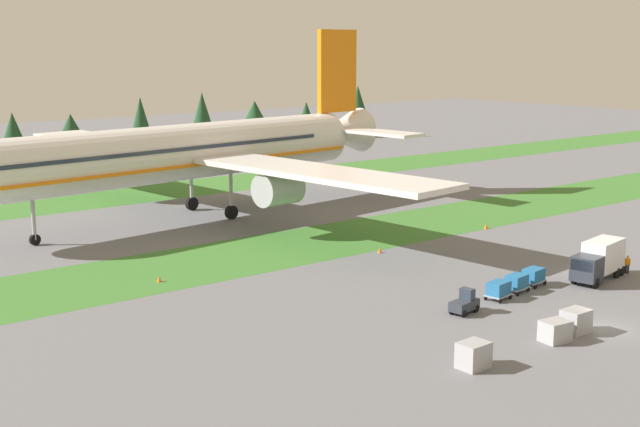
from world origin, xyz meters
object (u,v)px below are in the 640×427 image
baggage_tug (465,303)px  taxiway_marker_1 (159,279)px  airliner (194,151)px  cargo_dolly_third (533,275)px  uld_container_0 (473,355)px  uld_container_2 (555,331)px  uld_container_1 (576,321)px  taxiway_marker_2 (380,250)px  ground_crew_marshaller (627,264)px  catering_truck (599,259)px  taxiway_marker_0 (486,226)px  cargo_dolly_lead (499,289)px  cargo_dolly_second (516,282)px

baggage_tug → taxiway_marker_1: baggage_tug is taller
airliner → cargo_dolly_third: size_ratio=31.02×
uld_container_0 → uld_container_2: (8.50, -0.19, -0.11)m
uld_container_1 → taxiway_marker_2: uld_container_1 is taller
ground_crew_marshaller → cargo_dolly_third: bearing=66.4°
catering_truck → taxiway_marker_2: (-8.75, 19.83, -1.67)m
uld_container_1 → taxiway_marker_0: bearing=51.4°
cargo_dolly_lead → taxiway_marker_1: (-19.93, 22.42, -0.64)m
cargo_dolly_third → uld_container_1: uld_container_1 is taller
airliner → uld_container_1: 55.47m
cargo_dolly_second → uld_container_0: size_ratio=1.20×
catering_truck → airliner: bearing=6.8°
uld_container_1 → cargo_dolly_third: bearing=52.1°
airliner → uld_container_0: (-10.58, -55.03, -7.42)m
cargo_dolly_second → catering_truck: bearing=-111.6°
taxiway_marker_0 → catering_truck: bearing=-112.7°
catering_truck → cargo_dolly_third: bearing=57.5°
cargo_dolly_lead → cargo_dolly_third: bearing=-90.0°
ground_crew_marshaller → taxiway_marker_2: size_ratio=3.03×
baggage_tug → taxiway_marker_2: 20.57m
ground_crew_marshaller → uld_container_2: bearing=101.5°
baggage_tug → taxiway_marker_1: (-14.96, 23.17, -0.53)m
uld_container_2 → taxiway_marker_2: (7.79, 27.42, -0.49)m
cargo_dolly_third → catering_truck: size_ratio=0.33×
cargo_dolly_third → uld_container_2: cargo_dolly_third is taller
uld_container_2 → taxiway_marker_0: uld_container_2 is taller
airliner → taxiway_marker_2: (5.72, -27.80, -8.01)m
uld_container_0 → catering_truck: bearing=16.5°
uld_container_0 → uld_container_1: 11.32m
catering_truck → taxiway_marker_2: catering_truck is taller
cargo_dolly_lead → catering_truck: bearing=-106.5°
airliner → cargo_dolly_third: bearing=-176.2°
baggage_tug → uld_container_0: baggage_tug is taller
cargo_dolly_lead → uld_container_0: uld_container_0 is taller
cargo_dolly_third → taxiway_marker_0: bearing=-47.5°
uld_container_2 → taxiway_marker_2: size_ratio=3.48×
baggage_tug → uld_container_0: bearing=126.6°
ground_crew_marshaller → uld_container_0: (-29.15, -7.02, -0.06)m
uld_container_1 → taxiway_marker_1: (-18.00, 31.40, -0.60)m
taxiway_marker_0 → taxiway_marker_2: 17.47m
ground_crew_marshaller → taxiway_marker_1: size_ratio=3.11×
cargo_dolly_second → uld_container_0: (-16.11, -9.48, -0.04)m
airliner → taxiway_marker_2: size_ratio=129.57×
taxiway_marker_0 → ground_crew_marshaller: bearing=-102.3°
airliner → uld_container_1: (0.74, -54.97, -7.42)m
airliner → cargo_dolly_lead: bearing=176.6°
taxiway_marker_2 → taxiway_marker_0: bearing=3.1°
ground_crew_marshaller → taxiway_marker_1: bearing=47.9°
taxiway_marker_1 → catering_truck: bearing=-37.2°
uld_container_2 → taxiway_marker_2: uld_container_2 is taller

